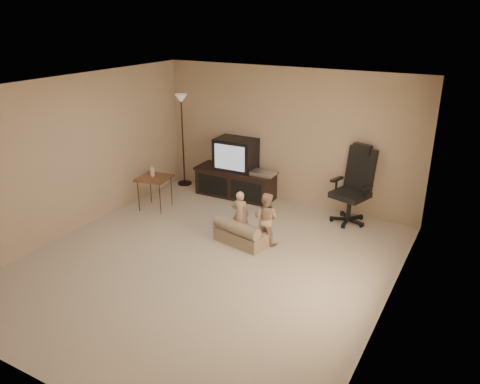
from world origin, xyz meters
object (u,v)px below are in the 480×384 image
object	(u,v)px
floor_lamp	(182,120)
toddler_left	(240,214)
side_table	(154,178)
toddler_right	(266,218)
tv_stand	(236,173)
child_sofa	(241,234)
office_chair	(353,195)

from	to	relation	value
floor_lamp	toddler_left	size ratio (longest dim) A/B	2.42
side_table	toddler_left	distance (m)	1.95
toddler_right	tv_stand	bearing A→B (deg)	-49.68
child_sofa	toddler_left	distance (m)	0.33
side_table	child_sofa	xyz separation A→B (m)	(2.06, -0.47, -0.42)
child_sofa	toddler_left	size ratio (longest dim) A/B	1.17
side_table	child_sofa	size ratio (longest dim) A/B	0.90
toddler_left	tv_stand	bearing A→B (deg)	-72.00
office_chair	floor_lamp	xyz separation A→B (m)	(-3.60, 0.12, 0.89)
side_table	toddler_left	bearing A→B (deg)	-7.54
office_chair	floor_lamp	size ratio (longest dim) A/B	0.72
floor_lamp	toddler_right	bearing A→B (deg)	-30.55
tv_stand	toddler_right	world-z (taller)	tv_stand
side_table	toddler_left	size ratio (longest dim) A/B	1.06
tv_stand	side_table	bearing A→B (deg)	-130.01
office_chair	side_table	size ratio (longest dim) A/B	1.64
tv_stand	toddler_right	distance (m)	2.06
toddler_left	office_chair	bearing A→B (deg)	-147.22
child_sofa	tv_stand	bearing A→B (deg)	133.11
office_chair	toddler_left	distance (m)	2.01
side_table	floor_lamp	distance (m)	1.56
side_table	floor_lamp	world-z (taller)	floor_lamp
side_table	toddler_right	distance (m)	2.41
floor_lamp	toddler_right	xyz separation A→B (m)	(2.68, -1.58, -0.95)
office_chair	toddler_right	world-z (taller)	office_chair
floor_lamp	toddler_left	distance (m)	2.89
office_chair	toddler_left	size ratio (longest dim) A/B	1.73
tv_stand	toddler_right	size ratio (longest dim) A/B	1.95
floor_lamp	tv_stand	bearing A→B (deg)	-2.57
side_table	floor_lamp	bearing A→B (deg)	102.47
tv_stand	floor_lamp	xyz separation A→B (m)	(-1.29, 0.06, 0.89)
toddler_left	toddler_right	xyz separation A→B (m)	(0.46, -0.01, 0.03)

